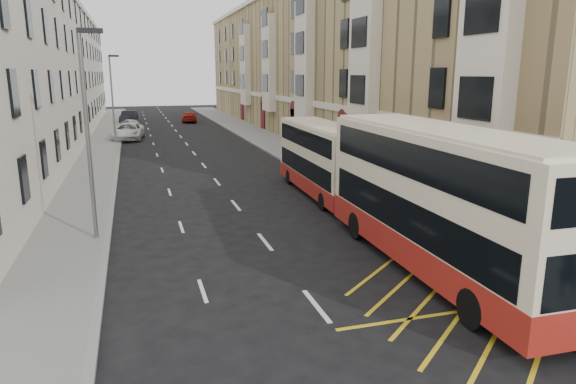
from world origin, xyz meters
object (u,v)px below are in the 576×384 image
object	(u,v)px
street_lamp_far	(113,94)
car_silver	(132,125)
double_decker_rear	(323,159)
white_van	(129,131)
street_lamp_near	(88,125)
pedestrian_far	(454,228)
car_dark	(129,117)
double_decker_front	(440,200)
car_red	(189,117)

from	to	relation	value
street_lamp_far	car_silver	size ratio (longest dim) A/B	1.95
street_lamp_far	double_decker_rear	size ratio (longest dim) A/B	0.82
double_decker_rear	white_van	distance (m)	29.86
street_lamp_near	pedestrian_far	xyz separation A→B (m)	(12.70, -5.29, -3.64)
street_lamp_far	white_van	bearing A→B (deg)	68.86
street_lamp_near	car_dark	size ratio (longest dim) A/B	1.65
double_decker_rear	street_lamp_near	bearing A→B (deg)	-154.86
street_lamp_near	car_dark	xyz separation A→B (m)	(1.15, 51.52, -3.84)
double_decker_front	car_dark	xyz separation A→B (m)	(-10.00, 58.09, -1.66)
pedestrian_far	car_silver	world-z (taller)	pedestrian_far
street_lamp_far	car_dark	world-z (taller)	street_lamp_far
double_decker_front	white_van	size ratio (longest dim) A/B	2.06
street_lamp_far	double_decker_rear	xyz separation A→B (m)	(11.35, -25.07, -2.66)
double_decker_rear	white_van	world-z (taller)	double_decker_rear
car_dark	car_red	xyz separation A→B (m)	(7.90, -1.25, -0.10)
double_decker_front	car_red	bearing A→B (deg)	93.43
double_decker_rear	car_silver	size ratio (longest dim) A/B	2.39
double_decker_front	double_decker_rear	xyz separation A→B (m)	(0.20, 11.50, -0.48)
street_lamp_near	white_van	size ratio (longest dim) A/B	1.36
street_lamp_near	street_lamp_far	world-z (taller)	same
pedestrian_far	car_red	distance (m)	55.68
street_lamp_near	car_silver	xyz separation A→B (m)	(1.51, 40.86, -3.94)
white_van	car_silver	distance (m)	7.90
double_decker_front	double_decker_rear	world-z (taller)	double_decker_front
street_lamp_far	car_red	size ratio (longest dim) A/B	1.66
pedestrian_far	car_dark	size ratio (longest dim) A/B	0.35
pedestrian_far	car_silver	size ratio (longest dim) A/B	0.41
double_decker_rear	pedestrian_far	distance (m)	10.36
pedestrian_far	double_decker_rear	bearing A→B (deg)	-64.54
double_decker_rear	car_dark	world-z (taller)	double_decker_rear
double_decker_rear	car_silver	distance (m)	37.28
pedestrian_far	street_lamp_near	bearing A→B (deg)	-4.67
car_silver	double_decker_rear	bearing A→B (deg)	-95.89
double_decker_front	pedestrian_far	xyz separation A→B (m)	(1.55, 1.28, -1.46)
street_lamp_far	white_van	distance (m)	4.97
street_lamp_near	pedestrian_far	bearing A→B (deg)	-22.62
street_lamp_near	street_lamp_far	xyz separation A→B (m)	(0.00, 30.00, 0.00)
car_dark	car_red	distance (m)	8.00
pedestrian_far	car_dark	world-z (taller)	pedestrian_far
car_silver	white_van	bearing A→B (deg)	-113.80
car_silver	car_dark	size ratio (longest dim) A/B	0.85
street_lamp_near	white_van	bearing A→B (deg)	88.00
pedestrian_far	double_decker_front	bearing A→B (deg)	57.41
pedestrian_far	car_dark	distance (m)	57.97
double_decker_front	pedestrian_far	world-z (taller)	double_decker_front
double_decker_front	pedestrian_far	bearing A→B (deg)	40.79
pedestrian_far	car_dark	xyz separation A→B (m)	(-11.55, 56.81, -0.20)
double_decker_front	car_silver	bearing A→B (deg)	102.81
white_van	double_decker_rear	bearing A→B (deg)	-62.75
white_van	car_dark	world-z (taller)	white_van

